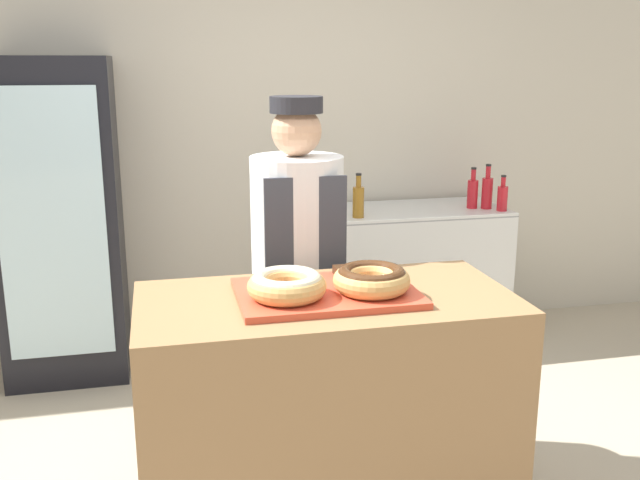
# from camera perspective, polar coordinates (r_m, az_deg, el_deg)

# --- Properties ---
(wall_back) EXTENTS (8.00, 0.06, 2.70)m
(wall_back) POSITION_cam_1_polar(r_m,az_deg,el_deg) (4.49, -5.86, 8.88)
(wall_back) COLOR beige
(wall_back) RESTS_ON ground_plane
(display_counter) EXTENTS (1.32, 0.66, 0.95)m
(display_counter) POSITION_cam_1_polar(r_m,az_deg,el_deg) (2.70, 0.49, -14.17)
(display_counter) COLOR #997047
(display_counter) RESTS_ON ground_plane
(serving_tray) EXTENTS (0.63, 0.44, 0.02)m
(serving_tray) POSITION_cam_1_polar(r_m,az_deg,el_deg) (2.50, 0.51, -4.28)
(serving_tray) COLOR #D84C33
(serving_tray) RESTS_ON display_counter
(donut_light_glaze) EXTENTS (0.27, 0.27, 0.09)m
(donut_light_glaze) POSITION_cam_1_polar(r_m,az_deg,el_deg) (2.41, -2.67, -3.56)
(donut_light_glaze) COLOR tan
(donut_light_glaze) RESTS_ON serving_tray
(donut_chocolate_glaze) EXTENTS (0.27, 0.27, 0.09)m
(donut_chocolate_glaze) POSITION_cam_1_polar(r_m,az_deg,el_deg) (2.48, 4.15, -3.08)
(donut_chocolate_glaze) COLOR tan
(donut_chocolate_glaze) RESTS_ON serving_tray
(brownie_back_left) EXTENTS (0.07, 0.07, 0.03)m
(brownie_back_left) POSITION_cam_1_polar(r_m,az_deg,el_deg) (2.63, -2.54, -2.77)
(brownie_back_left) COLOR #382111
(brownie_back_left) RESTS_ON serving_tray
(brownie_back_right) EXTENTS (0.07, 0.07, 0.03)m
(brownie_back_right) POSITION_cam_1_polar(r_m,az_deg,el_deg) (2.67, 1.91, -2.47)
(brownie_back_right) COLOR #382111
(brownie_back_right) RESTS_ON serving_tray
(baker_person) EXTENTS (0.40, 0.40, 1.62)m
(baker_person) POSITION_cam_1_polar(r_m,az_deg,el_deg) (3.12, -1.78, -2.90)
(baker_person) COLOR #4C4C51
(baker_person) RESTS_ON ground_plane
(beverage_fridge) EXTENTS (0.65, 0.59, 1.78)m
(beverage_fridge) POSITION_cam_1_polar(r_m,az_deg,el_deg) (4.21, -20.08, 1.43)
(beverage_fridge) COLOR black
(beverage_fridge) RESTS_ON ground_plane
(chest_freezer) EXTENTS (1.07, 0.57, 0.87)m
(chest_freezer) POSITION_cam_1_polar(r_m,az_deg,el_deg) (4.58, 7.67, -2.73)
(chest_freezer) COLOR silver
(chest_freezer) RESTS_ON ground_plane
(bottle_red) EXTENTS (0.07, 0.07, 0.25)m
(bottle_red) POSITION_cam_1_polar(r_m,az_deg,el_deg) (4.51, 12.11, 3.74)
(bottle_red) COLOR red
(bottle_red) RESTS_ON chest_freezer
(bottle_amber) EXTENTS (0.07, 0.07, 0.26)m
(bottle_amber) POSITION_cam_1_polar(r_m,az_deg,el_deg) (4.15, 3.09, 3.18)
(bottle_amber) COLOR #99661E
(bottle_amber) RESTS_ON chest_freezer
(bottle_red_b) EXTENTS (0.06, 0.06, 0.22)m
(bottle_red_b) POSITION_cam_1_polar(r_m,az_deg,el_deg) (4.47, 14.39, 3.34)
(bottle_red_b) COLOR red
(bottle_red_b) RESTS_ON chest_freezer
(bottle_red_b_b) EXTENTS (0.07, 0.07, 0.28)m
(bottle_red_b_b) POSITION_cam_1_polar(r_m,az_deg,el_deg) (4.51, 13.22, 3.80)
(bottle_red_b_b) COLOR red
(bottle_red_b_b) RESTS_ON chest_freezer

